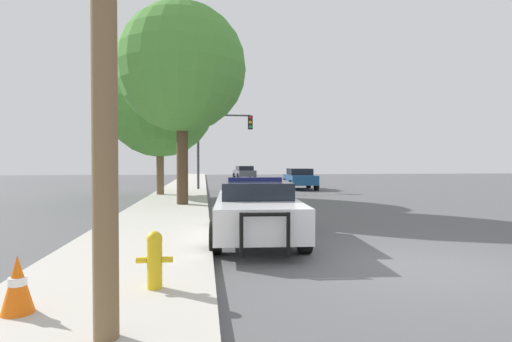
% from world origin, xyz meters
% --- Properties ---
extents(ground_plane, '(110.00, 110.00, 0.00)m').
position_xyz_m(ground_plane, '(0.00, 0.00, 0.00)').
color(ground_plane, '#565659').
extents(sidewalk_left, '(3.00, 110.00, 0.13)m').
position_xyz_m(sidewalk_left, '(-5.10, 0.00, 0.07)').
color(sidewalk_left, '#BCB7AD').
rests_on(sidewalk_left, ground_plane).
extents(police_car, '(2.27, 5.25, 1.47)m').
position_xyz_m(police_car, '(-2.53, 2.97, 0.75)').
color(police_car, white).
rests_on(police_car, ground_plane).
extents(fire_hydrant, '(0.48, 0.21, 0.78)m').
position_xyz_m(fire_hydrant, '(-4.42, -1.03, 0.54)').
color(fire_hydrant, gold).
rests_on(fire_hydrant, sidewalk_left).
extents(traffic_light, '(3.63, 0.35, 4.94)m').
position_xyz_m(traffic_light, '(-2.68, 19.58, 3.63)').
color(traffic_light, '#424247').
rests_on(traffic_light, sidewalk_left).
extents(car_background_oncoming, '(2.08, 3.98, 1.43)m').
position_xyz_m(car_background_oncoming, '(2.77, 20.17, 0.76)').
color(car_background_oncoming, navy).
rests_on(car_background_oncoming, ground_plane).
extents(car_background_distant, '(2.30, 4.57, 1.47)m').
position_xyz_m(car_background_distant, '(0.60, 36.76, 0.78)').
color(car_background_distant, '#474C51').
rests_on(car_background_distant, ground_plane).
extents(tree_sidewalk_near, '(5.21, 5.21, 8.16)m').
position_xyz_m(tree_sidewalk_near, '(-4.63, 10.02, 5.66)').
color(tree_sidewalk_near, '#4C3823').
rests_on(tree_sidewalk_near, sidewalk_left).
extents(tree_sidewalk_mid, '(5.84, 5.84, 7.84)m').
position_xyz_m(tree_sidewalk_mid, '(-6.08, 15.29, 5.04)').
color(tree_sidewalk_mid, brown).
rests_on(tree_sidewalk_mid, sidewalk_left).
extents(traffic_cone, '(0.35, 0.35, 0.66)m').
position_xyz_m(traffic_cone, '(-5.84, -1.74, 0.46)').
color(traffic_cone, orange).
rests_on(traffic_cone, sidewalk_left).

